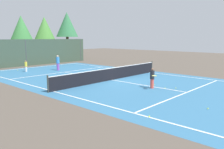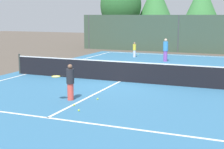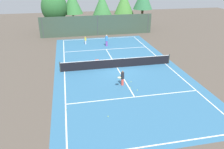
% 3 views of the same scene
% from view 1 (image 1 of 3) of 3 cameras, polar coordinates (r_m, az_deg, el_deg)
% --- Properties ---
extents(ground_plane, '(80.00, 80.00, 0.00)m').
position_cam_1_polar(ground_plane, '(18.83, -0.06, -1.35)').
color(ground_plane, brown).
extents(court_surface, '(13.00, 25.00, 0.01)m').
position_cam_1_polar(court_surface, '(18.83, -0.06, -1.35)').
color(court_surface, teal).
rests_on(court_surface, ground_plane).
extents(tennis_net, '(11.90, 0.10, 1.10)m').
position_cam_1_polar(tennis_net, '(18.74, -0.07, 0.18)').
color(tennis_net, '#333833').
rests_on(tennis_net, ground_plane).
extents(perimeter_fence, '(18.00, 0.12, 3.20)m').
position_cam_1_polar(perimeter_fence, '(29.87, -20.39, 5.04)').
color(perimeter_fence, '#384C3D').
rests_on(perimeter_fence, ground_plane).
extents(tree_0, '(3.49, 3.49, 6.45)m').
position_cam_1_polar(tree_0, '(36.51, -16.23, 10.42)').
color(tree_0, brown).
rests_on(tree_0, ground_plane).
extents(tree_3, '(3.34, 3.34, 7.22)m').
position_cam_1_polar(tree_3, '(36.95, -11.00, 11.88)').
color(tree_3, brown).
rests_on(tree_3, ground_plane).
extents(tree_4, '(3.61, 3.61, 6.27)m').
position_cam_1_polar(tree_4, '(33.57, -21.36, 9.91)').
color(tree_4, brown).
rests_on(tree_4, ground_plane).
extents(player_0, '(0.34, 0.34, 1.58)m').
position_cam_1_polar(player_0, '(24.92, -13.15, 2.85)').
color(player_0, purple).
rests_on(player_0, ground_plane).
extents(player_1, '(0.76, 0.77, 1.38)m').
position_cam_1_polar(player_1, '(15.87, 9.85, -0.83)').
color(player_1, '#E54C3F').
rests_on(player_1, ground_plane).
extents(player_2, '(0.24, 0.24, 1.13)m').
position_cam_1_polar(player_2, '(24.83, -20.38, 1.96)').
color(player_2, silver).
rests_on(player_2, ground_plane).
extents(ball_crate, '(0.40, 0.40, 0.43)m').
position_cam_1_polar(ball_crate, '(18.74, -7.83, -0.92)').
color(ball_crate, red).
rests_on(ball_crate, ground_plane).
extents(tennis_ball_0, '(0.07, 0.07, 0.07)m').
position_cam_1_polar(tennis_ball_0, '(17.01, 10.32, -2.52)').
color(tennis_ball_0, '#CCE533').
rests_on(tennis_ball_0, ground_plane).
extents(tennis_ball_1, '(0.07, 0.07, 0.07)m').
position_cam_1_polar(tennis_ball_1, '(26.11, -22.12, 0.98)').
color(tennis_ball_1, '#CCE533').
rests_on(tennis_ball_1, ground_plane).
extents(tennis_ball_2, '(0.07, 0.07, 0.07)m').
position_cam_1_polar(tennis_ball_2, '(18.69, -8.66, -1.43)').
color(tennis_ball_2, '#CCE533').
rests_on(tennis_ball_2, ground_plane).
extents(tennis_ball_3, '(0.07, 0.07, 0.07)m').
position_cam_1_polar(tennis_ball_3, '(16.27, 15.40, -3.23)').
color(tennis_ball_3, '#CCE533').
rests_on(tennis_ball_3, ground_plane).
extents(tennis_ball_4, '(0.07, 0.07, 0.07)m').
position_cam_1_polar(tennis_ball_4, '(16.11, 12.92, -3.26)').
color(tennis_ball_4, '#CCE533').
rests_on(tennis_ball_4, ground_plane).
extents(tennis_ball_5, '(0.07, 0.07, 0.07)m').
position_cam_1_polar(tennis_ball_5, '(12.18, 22.47, -7.73)').
color(tennis_ball_5, '#CCE533').
rests_on(tennis_ball_5, ground_plane).
extents(tennis_ball_6, '(0.07, 0.07, 0.07)m').
position_cam_1_polar(tennis_ball_6, '(10.31, 9.14, -10.16)').
color(tennis_ball_6, '#CCE533').
rests_on(tennis_ball_6, ground_plane).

